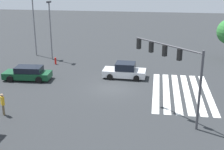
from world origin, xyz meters
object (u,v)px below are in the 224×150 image
object	(u,v)px
car_1	(125,71)
car_2	(28,73)
street_light_pole_a	(33,15)
traffic_signal_mast	(172,61)
pedestrian	(3,103)
street_light_pole_b	(50,25)
fire_hydrant	(55,61)

from	to	relation	value
car_1	car_2	bearing A→B (deg)	13.82
car_2	street_light_pole_a	bearing A→B (deg)	-76.63
traffic_signal_mast	pedestrian	xyz separation A→B (m)	(-1.68, 12.88, -3.44)
traffic_signal_mast	street_light_pole_b	bearing A→B (deg)	-0.35
car_2	traffic_signal_mast	bearing A→B (deg)	152.08
car_2	street_light_pole_b	xyz separation A→B (m)	(7.91, 0.05, 3.76)
pedestrian	street_light_pole_a	world-z (taller)	street_light_pole_a
traffic_signal_mast	car_2	bearing A→B (deg)	20.14
car_1	fire_hydrant	size ratio (longest dim) A/B	5.28
traffic_signal_mast	street_light_pole_b	distance (m)	20.45
traffic_signal_mast	car_1	distance (m)	10.51
traffic_signal_mast	street_light_pole_a	world-z (taller)	street_light_pole_a
car_2	fire_hydrant	bearing A→B (deg)	-103.39
fire_hydrant	pedestrian	bearing A→B (deg)	-178.44
fire_hydrant	traffic_signal_mast	bearing A→B (deg)	-133.24
car_1	street_light_pole_b	world-z (taller)	street_light_pole_b
street_light_pole_a	car_1	bearing A→B (deg)	-120.41
traffic_signal_mast	car_2	world-z (taller)	traffic_signal_mast
pedestrian	street_light_pole_b	xyz separation A→B (m)	(16.23, 1.50, 3.43)
street_light_pole_a	fire_hydrant	distance (m)	7.37
car_1	fire_hydrant	world-z (taller)	car_1
street_light_pole_b	car_1	bearing A→B (deg)	-120.14
car_1	car_2	world-z (taller)	car_1
car_2	street_light_pole_b	world-z (taller)	street_light_pole_b
street_light_pole_a	fire_hydrant	world-z (taller)	street_light_pole_a
car_1	fire_hydrant	xyz separation A→B (m)	(3.70, 8.84, -0.30)
car_2	street_light_pole_b	size ratio (longest dim) A/B	0.68
car_1	traffic_signal_mast	bearing A→B (deg)	118.43
traffic_signal_mast	car_1	world-z (taller)	traffic_signal_mast
car_1	street_light_pole_b	size ratio (longest dim) A/B	0.62
street_light_pole_b	traffic_signal_mast	bearing A→B (deg)	-135.35
car_1	pedestrian	xyz separation A→B (m)	(-10.45, 8.46, 0.28)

